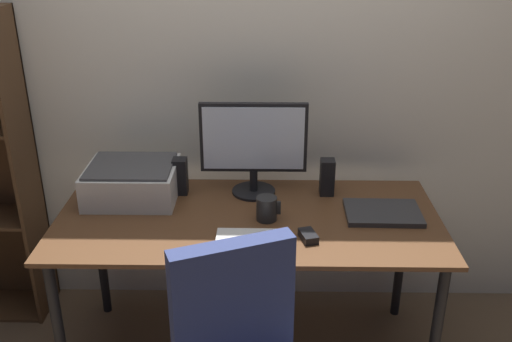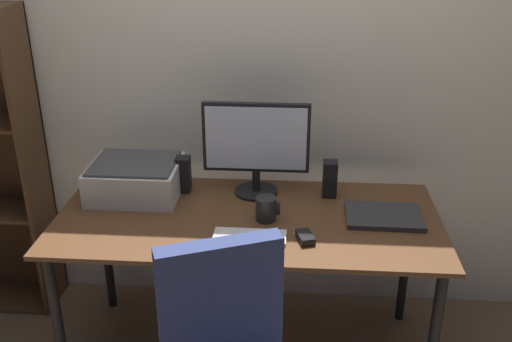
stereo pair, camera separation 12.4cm
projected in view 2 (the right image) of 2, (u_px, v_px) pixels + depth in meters
The scene contains 10 objects.
back_wall at pixel (257, 58), 2.74m from camera, with size 6.40×0.10×2.60m, color silver.
desk at pixel (248, 232), 2.50m from camera, with size 1.64×0.76×0.74m.
monitor at pixel (256, 143), 2.58m from camera, with size 0.48×0.20×0.43m.
keyboard at pixel (250, 237), 2.30m from camera, with size 0.29×0.11×0.02m, color silver.
mouse at pixel (305, 237), 2.28m from camera, with size 0.06×0.10×0.03m, color black.
coffee_mug at pixel (266, 209), 2.42m from camera, with size 0.10×0.09×0.10m.
laptop at pixel (384, 216), 2.45m from camera, with size 0.32×0.23×0.02m, color #2D2D30.
speaker_left at pixel (183, 174), 2.66m from camera, with size 0.06×0.07×0.17m, color black.
speaker_right at pixel (330, 179), 2.62m from camera, with size 0.06×0.07×0.17m, color black.
printer at pixel (136, 178), 2.63m from camera, with size 0.40×0.34×0.16m.
Camera 2 is at (0.19, -2.17, 1.92)m, focal length 40.56 mm.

